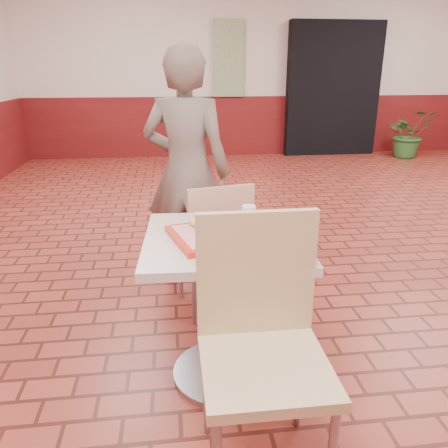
{
  "coord_description": "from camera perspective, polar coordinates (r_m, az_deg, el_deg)",
  "views": [
    {
      "loc": [
        -1.62,
        -2.66,
        1.45
      ],
      "look_at": [
        -1.4,
        -0.86,
        0.8
      ],
      "focal_mm": 35.0,
      "sensor_mm": 36.0,
      "label": 1
    }
  ],
  "objects": [
    {
      "name": "chair_main_front",
      "position": [
        1.64,
        4.87,
        -14.12
      ],
      "size": [
        0.45,
        0.45,
        0.97
      ],
      "rotation": [
        0.0,
        0.0,
        -0.0
      ],
      "color": "tan",
      "rests_on": "ground"
    },
    {
      "name": "corridor_doorway",
      "position": [
        8.06,
        14.02,
        16.63
      ],
      "size": [
        1.6,
        0.22,
        2.2
      ],
      "primitive_type": "cube",
      "color": "black",
      "rests_on": "ground"
    },
    {
      "name": "paper_cup",
      "position": [
        2.02,
        3.25,
        1.25
      ],
      "size": [
        0.07,
        0.07,
        0.08
      ],
      "rotation": [
        0.0,
        0.0,
        -0.22
      ],
      "color": "white",
      "rests_on": "serving_tray"
    },
    {
      "name": "customer",
      "position": [
        2.93,
        -4.88,
        6.79
      ],
      "size": [
        0.67,
        0.55,
        1.6
      ],
      "primitive_type": "imported",
      "rotation": [
        0.0,
        0.0,
        2.83
      ],
      "color": "#736759",
      "rests_on": "ground"
    },
    {
      "name": "chair_main_back",
      "position": [
        2.61,
        -1.09,
        -2.43
      ],
      "size": [
        0.46,
        0.46,
        0.84
      ],
      "rotation": [
        0.0,
        0.0,
        3.36
      ],
      "color": "#E5AF89",
      "rests_on": "ground"
    },
    {
      "name": "long_john_donut",
      "position": [
        1.93,
        1.36,
        -0.31
      ],
      "size": [
        0.15,
        0.08,
        0.04
      ],
      "rotation": [
        0.0,
        0.0,
        0.04
      ],
      "color": "#CB723B",
      "rests_on": "serving_tray"
    },
    {
      "name": "ring_donut",
      "position": [
        2.01,
        -3.07,
        0.35
      ],
      "size": [
        0.13,
        0.13,
        0.03
      ],
      "primitive_type": "torus",
      "rotation": [
        0.0,
        0.0,
        0.2
      ],
      "color": "#E5C753",
      "rests_on": "serving_tray"
    },
    {
      "name": "wainscot_band",
      "position": [
        3.26,
        23.18,
        1.07
      ],
      "size": [
        8.0,
        10.0,
        1.0
      ],
      "color": "#5D1212",
      "rests_on": "ground"
    },
    {
      "name": "room_shell",
      "position": [
        3.12,
        25.75,
        18.78
      ],
      "size": [
        8.01,
        10.01,
        3.01
      ],
      "color": "maroon",
      "rests_on": "ground"
    },
    {
      "name": "potted_plant",
      "position": [
        8.2,
        22.96,
        10.79
      ],
      "size": [
        0.77,
        0.69,
        0.8
      ],
      "primitive_type": "imported",
      "rotation": [
        0.0,
        0.0,
        0.1
      ],
      "color": "#2A6528",
      "rests_on": "ground"
    },
    {
      "name": "serving_tray",
      "position": [
        1.94,
        0.0,
        -1.29
      ],
      "size": [
        0.45,
        0.35,
        0.03
      ],
      "rotation": [
        0.0,
        0.0,
        0.27
      ],
      "color": "red",
      "rests_on": "main_table"
    },
    {
      "name": "promo_poster",
      "position": [
        7.67,
        0.61,
        20.79
      ],
      "size": [
        0.5,
        0.03,
        1.2
      ],
      "primitive_type": "cube",
      "color": "gray",
      "rests_on": "wainscot_band"
    },
    {
      "name": "main_table",
      "position": [
        2.05,
        0.0,
        -8.0
      ],
      "size": [
        0.7,
        0.7,
        0.74
      ],
      "rotation": [
        0.0,
        0.0,
        -0.05
      ],
      "color": "beige",
      "rests_on": "ground"
    }
  ]
}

